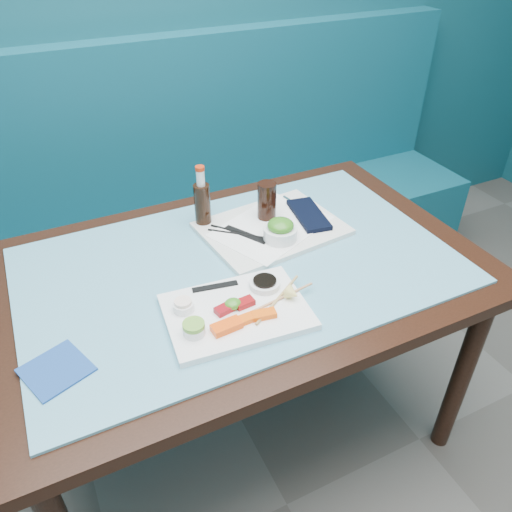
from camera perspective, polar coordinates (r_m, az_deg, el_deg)
name	(u,v)px	position (r m, az deg, el deg)	size (l,w,h in m)	color
booth_bench	(165,232)	(2.31, -10.31, 2.70)	(3.00, 0.56, 1.17)	#0D4757
dining_table	(240,289)	(1.50, -1.79, -3.74)	(1.40, 0.90, 0.75)	black
glass_top	(240,265)	(1.44, -1.86, -1.07)	(1.22, 0.76, 0.01)	#5B9FB7
sashimi_plate	(236,312)	(1.27, -2.25, -6.39)	(0.35, 0.25, 0.02)	white
salmon_left	(227,326)	(1.21, -3.38, -8.04)	(0.07, 0.04, 0.02)	#FF4C0A
salmon_mid	(245,319)	(1.22, -1.30, -7.26)	(0.06, 0.03, 0.01)	#FF580A
salmon_right	(264,314)	(1.24, 0.91, -6.70)	(0.06, 0.03, 0.01)	#FB580A
tuna_left	(225,309)	(1.25, -3.62, -6.08)	(0.05, 0.03, 0.02)	maroon
tuna_right	(245,303)	(1.27, -1.32, -5.36)	(0.05, 0.03, 0.02)	maroon
seaweed_garnish	(233,304)	(1.26, -2.67, -5.48)	(0.04, 0.04, 0.02)	#38831E
ramekin_wasabi	(194,330)	(1.20, -7.09, -8.40)	(0.05, 0.05, 0.02)	white
wasabi_fill	(194,325)	(1.19, -7.15, -7.83)	(0.05, 0.05, 0.01)	#6AA736
ramekin_ginger	(183,307)	(1.27, -8.29, -5.75)	(0.05, 0.05, 0.02)	white
ginger_fill	(183,302)	(1.26, -8.35, -5.23)	(0.04, 0.04, 0.01)	#FFE3D1
soy_dish	(265,284)	(1.33, 1.00, -3.20)	(0.08, 0.08, 0.02)	white
soy_fill	(265,281)	(1.32, 1.01, -2.82)	(0.06, 0.06, 0.01)	black
lemon_wedge	(293,294)	(1.28, 4.23, -4.35)	(0.04, 0.04, 0.03)	#FFE978
chopstick_sleeve	(215,286)	(1.33, -4.70, -3.49)	(0.12, 0.02, 0.00)	black
wooden_chopstick_a	(278,299)	(1.29, 2.51, -4.93)	(0.01, 0.01, 0.22)	tan
wooden_chopstick_b	(281,298)	(1.29, 2.90, -4.81)	(0.01, 0.01, 0.21)	tan
serving_tray	(272,229)	(1.58, 1.80, 3.16)	(0.42, 0.32, 0.02)	silver
paper_placemat	(272,226)	(1.58, 1.80, 3.43)	(0.35, 0.25, 0.00)	white
seaweed_bowl	(280,233)	(1.51, 2.79, 2.59)	(0.10, 0.10, 0.04)	white
seaweed_salad	(281,225)	(1.49, 2.82, 3.52)	(0.08, 0.08, 0.04)	#32761B
cola_glass	(267,201)	(1.59, 1.25, 6.32)	(0.06, 0.06, 0.12)	black
navy_pouch	(309,215)	(1.63, 6.04, 4.72)	(0.09, 0.20, 0.02)	black
fork	(291,201)	(1.71, 4.04, 6.25)	(0.01, 0.01, 0.08)	silver
black_chopstick_a	(245,235)	(1.53, -1.32, 2.44)	(0.01, 0.01, 0.24)	black
black_chopstick_b	(247,234)	(1.53, -1.05, 2.52)	(0.01, 0.01, 0.25)	black
tray_sleeve	(246,235)	(1.53, -1.18, 2.45)	(0.03, 0.15, 0.00)	black
cola_bottle_body	(203,206)	(1.58, -6.13, 5.70)	(0.05, 0.05, 0.15)	black
cola_bottle_neck	(200,178)	(1.53, -6.36, 8.87)	(0.03, 0.03, 0.05)	silver
cola_bottle_cap	(200,168)	(1.52, -6.44, 9.92)	(0.03, 0.03, 0.01)	#B5290B
blue_napkin	(56,370)	(1.23, -21.87, -11.98)	(0.13, 0.13, 0.01)	navy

